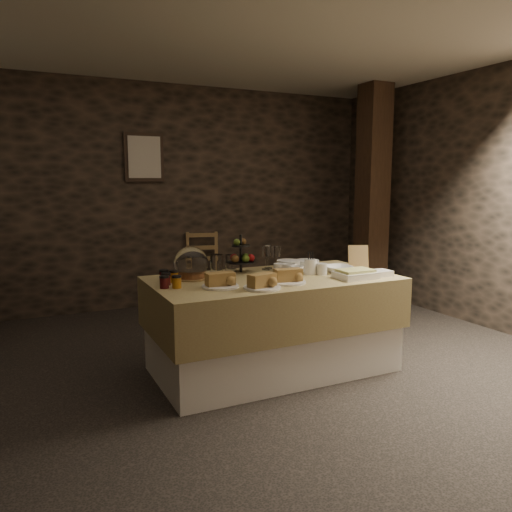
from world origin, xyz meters
name	(u,v)px	position (x,y,z in m)	size (l,w,h in m)	color
ground_plane	(246,376)	(0.00, 0.00, 0.00)	(5.50, 5.00, 0.01)	black
room_shell	(246,170)	(0.00, 0.00, 1.56)	(5.52, 5.02, 2.60)	black
buffet_table	(273,317)	(0.25, 0.04, 0.43)	(1.88, 1.00, 0.74)	white
chair	(202,273)	(0.47, 2.30, 0.38)	(0.49, 0.47, 0.68)	olive
timber_column	(372,196)	(2.35, 1.49, 1.30)	(0.30, 0.30, 2.60)	black
framed_picture	(144,157)	(-0.15, 2.47, 1.75)	(0.45, 0.04, 0.55)	#302218
plate_stack_a	(288,266)	(0.46, 0.18, 0.79)	(0.19, 0.19, 0.10)	white
plate_stack_b	(307,265)	(0.66, 0.21, 0.79)	(0.20, 0.20, 0.09)	white
cutlery_holder	(310,267)	(0.58, 0.03, 0.80)	(0.10, 0.10, 0.12)	white
cup_a	(289,270)	(0.39, 0.05, 0.79)	(0.12, 0.12, 0.10)	white
cup_b	(297,272)	(0.39, -0.08, 0.79)	(0.11, 0.11, 0.10)	white
mug_c	(279,269)	(0.33, 0.09, 0.79)	(0.09, 0.09, 0.10)	white
mug_d	(322,269)	(0.65, -0.02, 0.79)	(0.08, 0.08, 0.09)	white
bowl	(338,269)	(0.83, 0.01, 0.77)	(0.23, 0.23, 0.06)	white
cake_dome	(191,265)	(-0.34, 0.26, 0.85)	(0.26, 0.26, 0.26)	olive
fruit_stand	(242,257)	(0.13, 0.36, 0.87)	(0.22, 0.22, 0.31)	black
bread_platter_left	(220,282)	(-0.25, -0.12, 0.78)	(0.26, 0.26, 0.11)	white
bread_platter_center	(262,283)	(-0.01, -0.29, 0.78)	(0.26, 0.26, 0.11)	white
bread_platter_right	(288,278)	(0.25, -0.19, 0.78)	(0.26, 0.26, 0.11)	white
jam_jars	(169,280)	(-0.55, 0.11, 0.78)	(0.18, 0.32, 0.07)	#501216
tart_dish	(355,274)	(0.80, -0.26, 0.78)	(0.30, 0.22, 0.07)	white
square_dish	(381,273)	(1.05, -0.27, 0.77)	(0.14, 0.14, 0.04)	white
menu_frame	(358,258)	(1.09, 0.08, 0.83)	(0.17, 0.02, 0.22)	olive
storage_jar_a	(216,264)	(-0.10, 0.36, 0.82)	(0.10, 0.10, 0.16)	white
storage_jar_b	(231,263)	(0.05, 0.41, 0.81)	(0.09, 0.09, 0.14)	white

